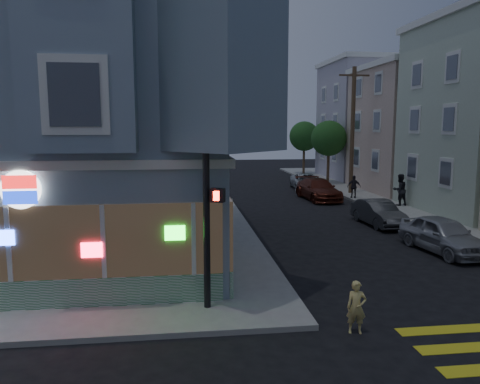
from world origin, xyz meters
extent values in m
plane|color=black|center=(0.00, 0.00, 0.00)|extent=(120.00, 120.00, 0.00)
cube|color=slate|center=(-6.00, 11.00, 5.65)|extent=(14.00, 14.00, 11.00)
cube|color=silver|center=(-6.00, 11.00, 4.00)|extent=(14.30, 14.30, 0.25)
cylinder|color=white|center=(-4.40, 3.87, 3.40)|extent=(1.00, 0.12, 1.00)
cube|color=tan|center=(19.50, 25.00, 4.65)|extent=(12.00, 8.60, 9.00)
cube|color=#A49DAD|center=(19.50, 34.00, 5.40)|extent=(12.00, 8.60, 10.50)
cylinder|color=#4C3826|center=(12.00, 24.00, 4.65)|extent=(0.30, 0.30, 9.00)
cube|color=#4C3826|center=(12.00, 24.00, 8.55)|extent=(2.20, 0.12, 0.12)
cylinder|color=#4C3826|center=(12.20, 30.00, 1.75)|extent=(0.24, 0.24, 3.20)
sphere|color=#1B4A1A|center=(12.20, 30.00, 3.95)|extent=(3.00, 3.00, 3.00)
cylinder|color=#4C3826|center=(12.20, 38.00, 1.75)|extent=(0.24, 0.24, 3.20)
sphere|color=#1B4A1A|center=(12.20, 38.00, 3.95)|extent=(3.00, 3.00, 3.00)
imported|color=#DCC970|center=(3.86, 1.78, 0.65)|extent=(0.53, 0.40, 1.30)
imported|color=black|center=(13.00, 18.32, 1.12)|extent=(1.09, 0.93, 1.94)
imported|color=#242129|center=(11.30, 21.51, 0.92)|extent=(0.95, 0.54, 1.54)
imported|color=#A3A5AA|center=(10.01, 8.38, 0.72)|extent=(2.17, 4.38, 1.43)
imported|color=#333638|center=(9.58, 13.58, 0.64)|extent=(1.57, 3.95, 1.28)
imported|color=#551E13|center=(8.96, 21.98, 0.71)|extent=(2.38, 5.07, 1.43)
imported|color=#A5ACB0|center=(9.52, 27.18, 0.62)|extent=(2.43, 4.65, 1.25)
cylinder|color=black|center=(0.34, 3.52, 2.96)|extent=(0.18, 0.18, 5.62)
cube|color=black|center=(0.34, 3.27, 5.15)|extent=(0.45, 0.43, 1.18)
sphere|color=black|center=(0.34, 3.09, 5.52)|extent=(0.22, 0.22, 0.22)
sphere|color=black|center=(0.34, 3.09, 5.15)|extent=(0.22, 0.22, 0.22)
sphere|color=#19F23F|center=(0.34, 3.09, 4.78)|extent=(0.22, 0.22, 0.22)
cube|color=black|center=(0.62, 3.31, 3.24)|extent=(0.42, 0.35, 0.36)
cube|color=#FF2614|center=(0.62, 3.19, 3.24)|extent=(0.25, 0.02, 0.25)
cylinder|color=white|center=(11.63, 10.29, 0.41)|extent=(0.21, 0.21, 0.53)
sphere|color=white|center=(11.63, 10.29, 0.72)|extent=(0.23, 0.23, 0.23)
cylinder|color=white|center=(11.63, 10.29, 0.46)|extent=(0.40, 0.11, 0.11)
camera|label=1|loc=(-0.31, -8.61, 5.03)|focal=35.00mm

